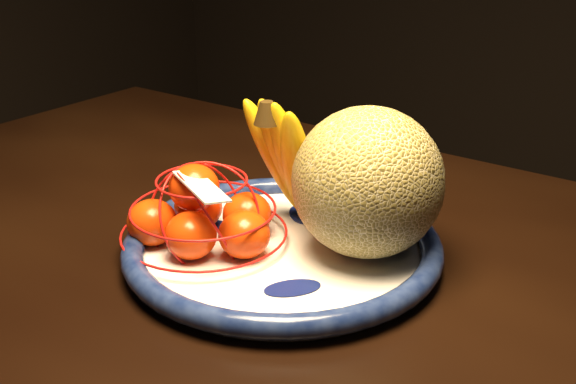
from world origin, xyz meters
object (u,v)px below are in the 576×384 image
Objects in this scene: fruit_bowl at (282,247)px; mandarin_bag at (204,217)px; banana_bunch at (287,155)px; cantaloupe at (368,182)px.

fruit_bowl is 0.08m from mandarin_bag.
fruit_bowl is 1.64× the size of mandarin_bag.
fruit_bowl is 0.10m from banana_bunch.
mandarin_bag is at bearing -103.79° from banana_bunch.
cantaloupe is at bearing 29.21° from fruit_bowl.
mandarin_bag is (-0.14, -0.08, -0.04)m from cantaloupe.
mandarin_bag reaches higher than fruit_bowl.
fruit_bowl is at bearing -48.84° from banana_bunch.
banana_bunch is 0.78× the size of mandarin_bag.
fruit_bowl is 2.10× the size of banana_bunch.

